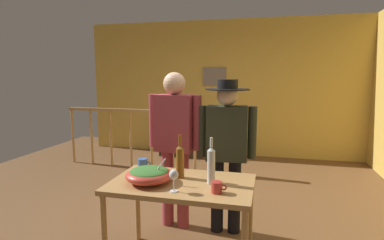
{
  "coord_description": "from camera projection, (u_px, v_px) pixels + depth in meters",
  "views": [
    {
      "loc": [
        0.99,
        -3.41,
        1.65
      ],
      "look_at": [
        0.3,
        -0.66,
        1.24
      ],
      "focal_mm": 29.08,
      "sensor_mm": 36.0,
      "label": 1
    }
  ],
  "objects": [
    {
      "name": "person_standing_left",
      "position": [
        175.0,
        137.0,
        3.31
      ],
      "size": [
        0.59,
        0.25,
        1.68
      ],
      "rotation": [
        0.0,
        0.0,
        3.06
      ],
      "color": "#9E3842",
      "rests_on": "ground_plane"
    },
    {
      "name": "mug_blue",
      "position": [
        143.0,
        164.0,
        2.95
      ],
      "size": [
        0.13,
        0.09,
        0.1
      ],
      "color": "#3866B2",
      "rests_on": "serving_table"
    },
    {
      "name": "wine_bottle_amber",
      "position": [
        180.0,
        161.0,
        2.69
      ],
      "size": [
        0.07,
        0.07,
        0.38
      ],
      "color": "brown",
      "rests_on": "serving_table"
    },
    {
      "name": "wine_glass",
      "position": [
        174.0,
        176.0,
        2.36
      ],
      "size": [
        0.07,
        0.07,
        0.18
      ],
      "color": "silver",
      "rests_on": "serving_table"
    },
    {
      "name": "tv_console",
      "position": [
        183.0,
        143.0,
        6.44
      ],
      "size": [
        0.9,
        0.4,
        0.51
      ],
      "primitive_type": "cube",
      "color": "#38281E",
      "rests_on": "ground_plane"
    },
    {
      "name": "stair_railing",
      "position": [
        163.0,
        132.0,
        5.44
      ],
      "size": [
        2.87,
        0.1,
        1.1
      ],
      "color": "#B2844C",
      "rests_on": "ground_plane"
    },
    {
      "name": "framed_picture",
      "position": [
        215.0,
        77.0,
        6.38
      ],
      "size": [
        0.48,
        0.03,
        0.38
      ],
      "primitive_type": "cube",
      "color": "gray"
    },
    {
      "name": "person_standing_right",
      "position": [
        227.0,
        143.0,
        3.19
      ],
      "size": [
        0.6,
        0.45,
        1.61
      ],
      "rotation": [
        0.0,
        0.0,
        3.22
      ],
      "color": "black",
      "rests_on": "ground_plane"
    },
    {
      "name": "serving_table",
      "position": [
        182.0,
        192.0,
        2.61
      ],
      "size": [
        1.19,
        0.73,
        0.77
      ],
      "color": "#B2844C",
      "rests_on": "ground_plane"
    },
    {
      "name": "mug_red",
      "position": [
        217.0,
        187.0,
        2.35
      ],
      "size": [
        0.12,
        0.08,
        0.09
      ],
      "color": "#B7332D",
      "rests_on": "serving_table"
    },
    {
      "name": "flat_screen_tv",
      "position": [
        182.0,
        121.0,
        6.34
      ],
      "size": [
        0.48,
        0.12,
        0.36
      ],
      "color": "black",
      "rests_on": "tv_console"
    },
    {
      "name": "ground_plane",
      "position": [
        181.0,
        213.0,
        3.75
      ],
      "size": [
        7.81,
        7.81,
        0.0
      ],
      "primitive_type": "plane",
      "color": "brown"
    },
    {
      "name": "back_wall",
      "position": [
        221.0,
        88.0,
        6.44
      ],
      "size": [
        5.72,
        0.1,
        2.76
      ],
      "primitive_type": "cube",
      "color": "gold",
      "rests_on": "ground_plane"
    },
    {
      "name": "wine_bottle_clear",
      "position": [
        211.0,
        165.0,
        2.54
      ],
      "size": [
        0.06,
        0.06,
        0.39
      ],
      "color": "silver",
      "rests_on": "serving_table"
    },
    {
      "name": "salad_bowl",
      "position": [
        149.0,
        174.0,
        2.58
      ],
      "size": [
        0.39,
        0.39,
        0.22
      ],
      "color": "#CC3D2D",
      "rests_on": "serving_table"
    }
  ]
}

